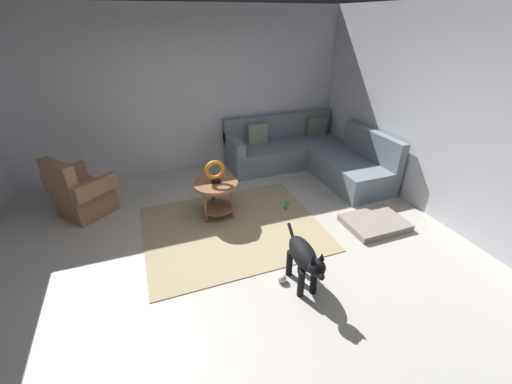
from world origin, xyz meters
name	(u,v)px	position (x,y,z in m)	size (l,w,h in m)	color
ground_plane	(238,267)	(0.00, 0.00, -0.05)	(6.00, 6.00, 0.10)	#B7B2A8
wall_back	(183,94)	(0.00, 2.94, 1.35)	(6.00, 0.12, 2.70)	silver
wall_right	(462,123)	(2.94, 0.00, 1.35)	(0.12, 6.00, 2.70)	silver
area_rug	(233,228)	(0.15, 0.70, 0.01)	(2.30, 1.90, 0.01)	tan
sectional_couch	(307,155)	(1.99, 2.02, 0.29)	(2.20, 2.25, 0.88)	slate
armchair	(81,194)	(-1.73, 1.79, 0.32)	(0.97, 1.00, 0.88)	#936B4C
side_table	(216,191)	(0.04, 1.05, 0.42)	(0.60, 0.60, 0.54)	brown
torus_sculpture	(215,171)	(0.04, 1.05, 0.71)	(0.28, 0.08, 0.33)	black
dog_bed_mat	(375,223)	(1.98, 0.08, 0.04)	(0.80, 0.60, 0.09)	gray
dog	(304,258)	(0.53, -0.56, 0.38)	(0.26, 0.85, 0.63)	black
dog_toy_ball	(282,278)	(0.36, -0.43, 0.05)	(0.10, 0.10, 0.10)	silver
dog_toy_rope	(286,206)	(1.06, 0.93, 0.03)	(0.05, 0.05, 0.18)	green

